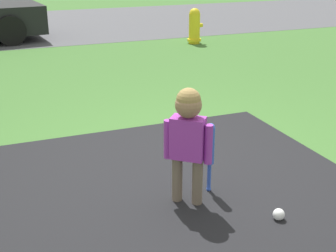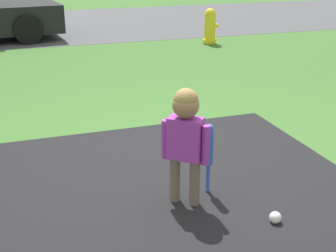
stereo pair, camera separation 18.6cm
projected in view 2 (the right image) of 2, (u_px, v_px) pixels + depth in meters
ground_plane at (176, 162)px, 4.35m from camera, size 60.00×60.00×0.00m
street_strip at (61, 24)px, 12.24m from camera, size 40.00×6.00×0.01m
child at (185, 131)px, 3.45m from camera, size 0.30×0.27×0.93m
baseball_bat at (209, 149)px, 3.69m from camera, size 0.07×0.07×0.59m
sports_ball at (275, 217)px, 3.37m from camera, size 0.09×0.09×0.09m
fire_hydrant at (210, 27)px, 9.64m from camera, size 0.32×0.29×0.72m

